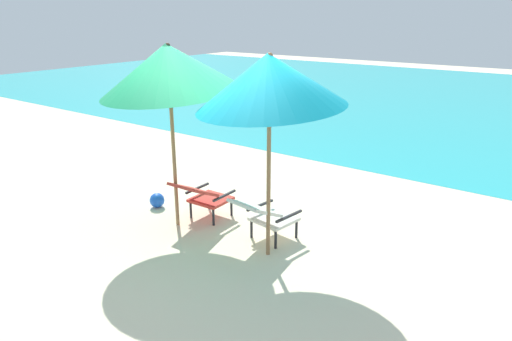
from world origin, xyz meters
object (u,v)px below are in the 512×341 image
object	(u,v)px
lounge_chair_left	(203,195)
beach_umbrella_right	(270,81)
beach_ball	(157,200)
lounge_chair_right	(265,214)
beach_umbrella_left	(169,68)

from	to	relation	value
lounge_chair_left	beach_umbrella_right	world-z (taller)	beach_umbrella_right
lounge_chair_left	beach_umbrella_right	distance (m)	2.24
beach_umbrella_right	lounge_chair_left	bearing A→B (deg)	168.82
lounge_chair_left	beach_ball	size ratio (longest dim) A/B	3.85
beach_umbrella_right	beach_ball	xyz separation A→B (m)	(-2.27, 0.21, -2.07)
beach_umbrella_right	beach_ball	world-z (taller)	beach_umbrella_right
lounge_chair_left	lounge_chair_right	size ratio (longest dim) A/B	0.94
beach_umbrella_left	lounge_chair_left	bearing A→B (deg)	56.15
lounge_chair_right	beach_ball	xyz separation A→B (m)	(-2.05, -0.04, -0.29)
lounge_chair_left	beach_ball	bearing A→B (deg)	-176.74
beach_umbrella_right	beach_ball	bearing A→B (deg)	174.68
beach_umbrella_left	beach_ball	bearing A→B (deg)	159.80
lounge_chair_left	beach_umbrella_left	distance (m)	1.86
beach_umbrella_left	beach_ball	size ratio (longest dim) A/B	11.37
lounge_chair_left	beach_umbrella_left	xyz separation A→B (m)	(-0.21, -0.32, 1.82)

